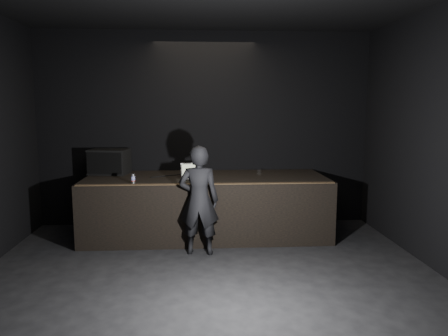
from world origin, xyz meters
name	(u,v)px	position (x,y,z in m)	size (l,w,h in m)	color
ground	(212,308)	(0.00, 0.00, 0.00)	(7.00, 7.00, 0.00)	black
room_walls	(211,121)	(0.00, 0.00, 2.02)	(6.10, 7.10, 3.52)	black
stage_riser	(206,206)	(0.00, 2.73, 0.50)	(4.00, 1.50, 1.00)	black
riser_lip	(207,184)	(0.00, 2.02, 1.01)	(3.92, 0.10, 0.01)	brown
stage_monitor	(109,162)	(-1.67, 3.13, 1.22)	(0.72, 0.58, 0.43)	black
cable	(172,175)	(-0.57, 2.87, 1.01)	(0.02, 0.02, 0.81)	black
laptop	(192,174)	(-0.23, 2.64, 1.06)	(0.40, 0.37, 0.23)	white
beer_can	(133,179)	(-1.13, 2.17, 1.07)	(0.06, 0.06, 0.14)	silver
plastic_cup	(259,172)	(0.91, 2.85, 1.05)	(0.07, 0.07, 0.09)	white
wii_remote	(183,181)	(-0.37, 2.27, 1.02)	(0.04, 0.17, 0.03)	silver
person	(199,200)	(-0.13, 1.78, 0.81)	(0.59, 0.39, 1.61)	black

